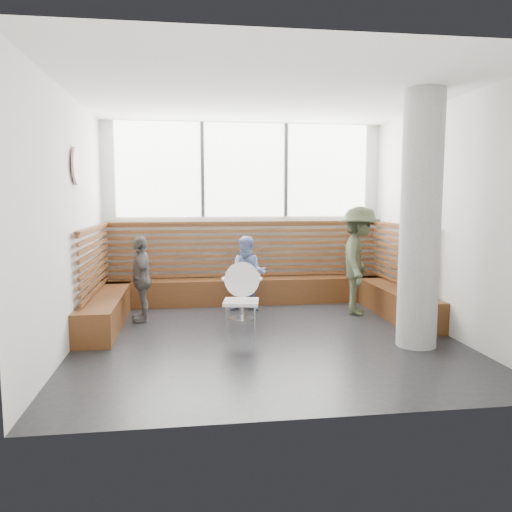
{
  "coord_description": "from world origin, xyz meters",
  "views": [
    {
      "loc": [
        -1.04,
        -6.48,
        1.89
      ],
      "look_at": [
        0.0,
        1.0,
        1.0
      ],
      "focal_mm": 35.0,
      "sensor_mm": 36.0,
      "label": 1
    }
  ],
  "objects": [
    {
      "name": "adult_man",
      "position": [
        1.71,
        1.2,
        0.87
      ],
      "size": [
        1.02,
        1.29,
        1.75
      ],
      "primitive_type": "imported",
      "rotation": [
        0.0,
        0.0,
        1.19
      ],
      "color": "#383E29",
      "rests_on": "ground"
    },
    {
      "name": "cafe_chair",
      "position": [
        -0.34,
        0.12,
        0.59
      ],
      "size": [
        0.48,
        0.47,
        1.01
      ],
      "rotation": [
        0.0,
        0.0,
        -0.17
      ],
      "color": "white",
      "rests_on": "ground"
    },
    {
      "name": "menu_card",
      "position": [
        -0.15,
        0.95,
        0.65
      ],
      "size": [
        0.22,
        0.18,
        0.0
      ],
      "primitive_type": "cube",
      "rotation": [
        0.0,
        0.0,
        0.18
      ],
      "color": "#A5C64C",
      "rests_on": "cafe_table"
    },
    {
      "name": "concrete_column",
      "position": [
        1.85,
        -0.6,
        1.6
      ],
      "size": [
        0.5,
        0.5,
        3.2
      ],
      "primitive_type": "cylinder",
      "color": "gray",
      "rests_on": "ground"
    },
    {
      "name": "glass_left",
      "position": [
        -0.37,
        1.01,
        0.71
      ],
      "size": [
        0.07,
        0.07,
        0.12
      ],
      "primitive_type": "cylinder",
      "color": "white",
      "rests_on": "cafe_table"
    },
    {
      "name": "child_back",
      "position": [
        -0.04,
        1.67,
        0.62
      ],
      "size": [
        0.7,
        0.6,
        1.25
      ],
      "primitive_type": "imported",
      "rotation": [
        0.0,
        0.0,
        -0.22
      ],
      "color": "#6579AF",
      "rests_on": "ground"
    },
    {
      "name": "room",
      "position": [
        0.0,
        0.0,
        1.6
      ],
      "size": [
        5.0,
        5.0,
        3.2
      ],
      "color": "silver",
      "rests_on": "ground"
    },
    {
      "name": "plate_far",
      "position": [
        -0.08,
        1.26,
        0.66
      ],
      "size": [
        0.19,
        0.19,
        0.01
      ],
      "primitive_type": "cylinder",
      "color": "white",
      "rests_on": "cafe_table"
    },
    {
      "name": "plate_near",
      "position": [
        -0.36,
        1.21,
        0.66
      ],
      "size": [
        0.21,
        0.21,
        0.01
      ],
      "primitive_type": "cylinder",
      "color": "white",
      "rests_on": "cafe_table"
    },
    {
      "name": "glass_right",
      "position": [
        0.04,
        1.09,
        0.7
      ],
      "size": [
        0.07,
        0.07,
        0.11
      ],
      "primitive_type": "cylinder",
      "color": "white",
      "rests_on": "cafe_table"
    },
    {
      "name": "cafe_table",
      "position": [
        -0.21,
        1.09,
        0.47
      ],
      "size": [
        0.63,
        0.63,
        0.65
      ],
      "color": "silver",
      "rests_on": "ground"
    },
    {
      "name": "child_left",
      "position": [
        -1.74,
        1.21,
        0.65
      ],
      "size": [
        0.43,
        0.8,
        1.31
      ],
      "primitive_type": "imported",
      "rotation": [
        0.0,
        0.0,
        -1.43
      ],
      "color": "#57534F",
      "rests_on": "ground"
    },
    {
      "name": "wall_art",
      "position": [
        -2.46,
        0.4,
        2.3
      ],
      "size": [
        0.03,
        0.5,
        0.5
      ],
      "primitive_type": "cylinder",
      "rotation": [
        0.0,
        1.57,
        0.0
      ],
      "color": "white",
      "rests_on": "room"
    },
    {
      "name": "glass_mid",
      "position": [
        -0.17,
        1.08,
        0.71
      ],
      "size": [
        0.08,
        0.08,
        0.12
      ],
      "primitive_type": "cylinder",
      "color": "white",
      "rests_on": "cafe_table"
    },
    {
      "name": "booth",
      "position": [
        0.0,
        1.77,
        0.41
      ],
      "size": [
        5.0,
        2.5,
        1.44
      ],
      "color": "#482712",
      "rests_on": "ground"
    }
  ]
}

